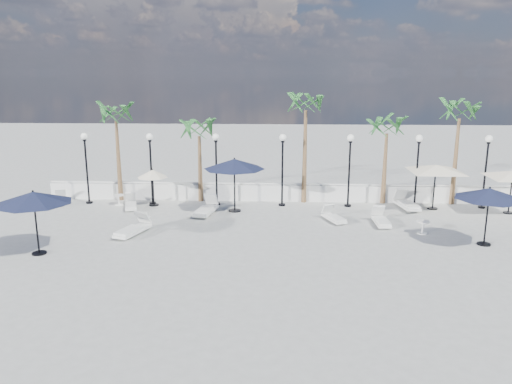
{
  "coord_description": "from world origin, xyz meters",
  "views": [
    {
      "loc": [
        -0.16,
        -19.35,
        6.92
      ],
      "look_at": [
        -1.24,
        3.28,
        1.5
      ],
      "focal_mm": 35.0,
      "sensor_mm": 36.0,
      "label": 1
    }
  ],
  "objects_px": {
    "lounger_0": "(131,204)",
    "lounger_6": "(407,203)",
    "parasol_navy_mid": "(234,164)",
    "parasol_cream_small": "(153,174)",
    "lounger_2": "(206,209)",
    "lounger_3": "(133,229)",
    "parasol_navy_right": "(489,194)",
    "parasol_cream_sq_a": "(436,165)",
    "lounger_4": "(334,217)",
    "lounger_1": "(60,200)",
    "lounger_5": "(381,220)",
    "parasol_navy_left": "(33,198)"
  },
  "relations": [
    {
      "from": "lounger_5",
      "to": "parasol_navy_mid",
      "type": "distance_m",
      "value": 7.65
    },
    {
      "from": "parasol_navy_mid",
      "to": "lounger_4",
      "type": "bearing_deg",
      "value": -17.7
    },
    {
      "from": "lounger_0",
      "to": "parasol_navy_mid",
      "type": "distance_m",
      "value": 5.94
    },
    {
      "from": "lounger_4",
      "to": "parasol_cream_sq_a",
      "type": "xyz_separation_m",
      "value": [
        5.4,
        2.5,
        2.11
      ]
    },
    {
      "from": "lounger_1",
      "to": "lounger_0",
      "type": "bearing_deg",
      "value": -27.92
    },
    {
      "from": "lounger_5",
      "to": "parasol_navy_left",
      "type": "height_order",
      "value": "parasol_navy_left"
    },
    {
      "from": "lounger_6",
      "to": "parasol_cream_small",
      "type": "distance_m",
      "value": 13.45
    },
    {
      "from": "parasol_navy_left",
      "to": "parasol_navy_mid",
      "type": "relative_size",
      "value": 0.94
    },
    {
      "from": "parasol_navy_mid",
      "to": "parasol_cream_small",
      "type": "bearing_deg",
      "value": 168.02
    },
    {
      "from": "lounger_6",
      "to": "parasol_cream_sq_a",
      "type": "xyz_separation_m",
      "value": [
        1.35,
        -0.02,
        2.06
      ]
    },
    {
      "from": "lounger_4",
      "to": "parasol_navy_right",
      "type": "xyz_separation_m",
      "value": [
        5.86,
        -3.07,
        1.95
      ]
    },
    {
      "from": "lounger_6",
      "to": "parasol_cream_small",
      "type": "relative_size",
      "value": 1.11
    },
    {
      "from": "lounger_4",
      "to": "lounger_5",
      "type": "relative_size",
      "value": 0.95
    },
    {
      "from": "lounger_3",
      "to": "lounger_5",
      "type": "bearing_deg",
      "value": 28.84
    },
    {
      "from": "parasol_cream_sq_a",
      "to": "lounger_1",
      "type": "bearing_deg",
      "value": 179.95
    },
    {
      "from": "lounger_0",
      "to": "parasol_cream_sq_a",
      "type": "height_order",
      "value": "parasol_cream_sq_a"
    },
    {
      "from": "lounger_6",
      "to": "lounger_3",
      "type": "bearing_deg",
      "value": -169.16
    },
    {
      "from": "parasol_navy_left",
      "to": "lounger_6",
      "type": "bearing_deg",
      "value": 25.08
    },
    {
      "from": "lounger_2",
      "to": "parasol_navy_mid",
      "type": "distance_m",
      "value": 2.66
    },
    {
      "from": "parasol_navy_right",
      "to": "parasol_cream_sq_a",
      "type": "relative_size",
      "value": 0.54
    },
    {
      "from": "lounger_6",
      "to": "parasol_cream_small",
      "type": "height_order",
      "value": "parasol_cream_small"
    },
    {
      "from": "parasol_cream_sq_a",
      "to": "parasol_cream_small",
      "type": "xyz_separation_m",
      "value": [
        -14.72,
        0.0,
        -0.62
      ]
    },
    {
      "from": "lounger_4",
      "to": "lounger_1",
      "type": "bearing_deg",
      "value": 148.18
    },
    {
      "from": "lounger_2",
      "to": "parasol_navy_right",
      "type": "height_order",
      "value": "parasol_navy_right"
    },
    {
      "from": "lounger_3",
      "to": "parasol_cream_sq_a",
      "type": "distance_m",
      "value": 15.38
    },
    {
      "from": "lounger_1",
      "to": "lounger_3",
      "type": "bearing_deg",
      "value": -60.87
    },
    {
      "from": "lounger_2",
      "to": "parasol_navy_right",
      "type": "distance_m",
      "value": 12.92
    },
    {
      "from": "lounger_1",
      "to": "parasol_navy_mid",
      "type": "height_order",
      "value": "parasol_navy_mid"
    },
    {
      "from": "lounger_3",
      "to": "parasol_navy_right",
      "type": "relative_size",
      "value": 0.8
    },
    {
      "from": "lounger_4",
      "to": "parasol_cream_small",
      "type": "height_order",
      "value": "parasol_cream_small"
    },
    {
      "from": "lounger_2",
      "to": "parasol_cream_small",
      "type": "bearing_deg",
      "value": 162.78
    },
    {
      "from": "lounger_2",
      "to": "lounger_0",
      "type": "bearing_deg",
      "value": 177.48
    },
    {
      "from": "lounger_2",
      "to": "lounger_6",
      "type": "bearing_deg",
      "value": 18.69
    },
    {
      "from": "lounger_6",
      "to": "parasol_navy_left",
      "type": "xyz_separation_m",
      "value": [
        -16.07,
        -7.52,
        2.0
      ]
    },
    {
      "from": "lounger_4",
      "to": "lounger_3",
      "type": "bearing_deg",
      "value": 173.23
    },
    {
      "from": "parasol_navy_mid",
      "to": "parasol_cream_small",
      "type": "height_order",
      "value": "parasol_navy_mid"
    },
    {
      "from": "lounger_2",
      "to": "lounger_6",
      "type": "distance_m",
      "value": 10.44
    },
    {
      "from": "lounger_3",
      "to": "lounger_6",
      "type": "bearing_deg",
      "value": 39.52
    },
    {
      "from": "lounger_3",
      "to": "parasol_cream_small",
      "type": "relative_size",
      "value": 1.09
    },
    {
      "from": "parasol_navy_mid",
      "to": "parasol_cream_sq_a",
      "type": "height_order",
      "value": "parasol_navy_mid"
    },
    {
      "from": "lounger_0",
      "to": "lounger_1",
      "type": "height_order",
      "value": "lounger_0"
    },
    {
      "from": "lounger_0",
      "to": "parasol_navy_left",
      "type": "relative_size",
      "value": 0.63
    },
    {
      "from": "lounger_0",
      "to": "lounger_6",
      "type": "relative_size",
      "value": 0.82
    },
    {
      "from": "lounger_5",
      "to": "parasol_navy_left",
      "type": "distance_m",
      "value": 15.02
    },
    {
      "from": "lounger_5",
      "to": "parasol_cream_small",
      "type": "height_order",
      "value": "parasol_cream_small"
    },
    {
      "from": "parasol_cream_small",
      "to": "lounger_6",
      "type": "bearing_deg",
      "value": 0.1
    },
    {
      "from": "lounger_1",
      "to": "lounger_3",
      "type": "relative_size",
      "value": 0.83
    },
    {
      "from": "lounger_2",
      "to": "lounger_6",
      "type": "xyz_separation_m",
      "value": [
        10.32,
        1.59,
        -0.0
      ]
    },
    {
      "from": "lounger_1",
      "to": "lounger_6",
      "type": "bearing_deg",
      "value": -18.54
    },
    {
      "from": "parasol_navy_right",
      "to": "lounger_4",
      "type": "bearing_deg",
      "value": 152.33
    }
  ]
}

